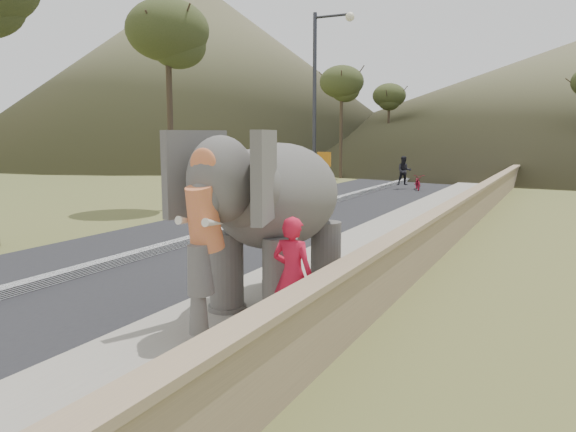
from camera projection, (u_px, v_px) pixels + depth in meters
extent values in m
plane|color=olive|center=(138.00, 392.00, 6.84)|extent=(160.00, 160.00, 0.00)
cube|color=black|center=(230.00, 232.00, 17.90)|extent=(7.00, 120.00, 0.03)
cube|color=black|center=(230.00, 230.00, 17.89)|extent=(0.35, 120.00, 0.22)
cube|color=#9E9687|center=(381.00, 244.00, 15.69)|extent=(3.00, 120.00, 0.15)
cube|color=tan|center=(442.00, 232.00, 14.90)|extent=(0.30, 120.00, 1.10)
cylinder|color=#2C2C31|center=(314.00, 113.00, 23.22)|extent=(0.16, 0.16, 8.00)
cylinder|color=#2C2C31|center=(333.00, 16.00, 22.33)|extent=(1.60, 0.10, 0.10)
sphere|color=#FFF2CC|center=(350.00, 17.00, 22.03)|extent=(0.36, 0.36, 0.36)
cylinder|color=#2D2D33|center=(324.00, 186.00, 23.33)|extent=(0.08, 0.08, 2.00)
cube|color=#C97312|center=(324.00, 159.00, 23.17)|extent=(0.60, 0.05, 0.60)
cone|color=brown|center=(198.00, 71.00, 70.74)|extent=(60.00, 60.00, 22.00)
cone|color=brown|center=(576.00, 101.00, 65.67)|extent=(80.00, 80.00, 14.00)
imported|color=red|center=(292.00, 275.00, 8.37)|extent=(0.65, 0.42, 1.77)
imported|color=maroon|center=(418.00, 182.00, 31.60)|extent=(1.11, 1.77, 0.88)
imported|color=black|center=(404.00, 171.00, 31.86)|extent=(0.97, 0.86, 1.65)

